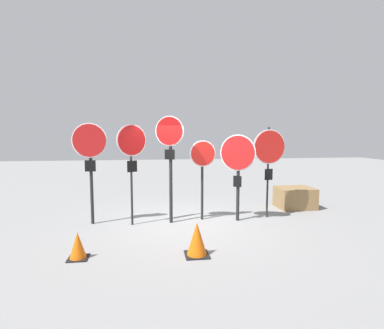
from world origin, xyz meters
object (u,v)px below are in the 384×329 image
object	(u,v)px
stop_sign_5	(269,151)
traffic_cone_0	(197,239)
stop_sign_4	(238,162)
traffic_cone_1	(78,246)
stop_sign_1	(132,149)
stop_sign_0	(90,152)
stop_sign_2	(170,149)
storage_crate	(295,198)
stop_sign_3	(203,163)

from	to	relation	value
stop_sign_5	traffic_cone_0	size ratio (longest dim) A/B	3.88
stop_sign_4	traffic_cone_1	bearing A→B (deg)	-119.38
stop_sign_1	stop_sign_0	bearing A→B (deg)	138.23
stop_sign_4	traffic_cone_0	xyz separation A→B (m)	(-1.39, -2.10, -1.26)
stop_sign_1	stop_sign_2	size ratio (longest dim) A/B	0.92
stop_sign_4	traffic_cone_1	world-z (taller)	stop_sign_4
stop_sign_0	storage_crate	bearing A→B (deg)	12.41
storage_crate	stop_sign_1	bearing A→B (deg)	-166.74
stop_sign_2	storage_crate	distance (m)	4.39
stop_sign_5	storage_crate	bearing A→B (deg)	30.52
stop_sign_2	stop_sign_4	xyz separation A→B (m)	(1.75, -0.06, -0.34)
stop_sign_0	traffic_cone_0	bearing A→B (deg)	-41.13
storage_crate	traffic_cone_1	bearing A→B (deg)	-151.67
traffic_cone_1	traffic_cone_0	bearing A→B (deg)	-3.63
stop_sign_3	storage_crate	world-z (taller)	stop_sign_3
stop_sign_1	storage_crate	xyz separation A→B (m)	(4.89, 1.15, -1.60)
stop_sign_2	storage_crate	bearing A→B (deg)	41.21
stop_sign_2	stop_sign_1	bearing A→B (deg)	-150.41
stop_sign_4	storage_crate	distance (m)	2.78
traffic_cone_0	stop_sign_1	bearing A→B (deg)	121.99
stop_sign_2	storage_crate	size ratio (longest dim) A/B	2.54
stop_sign_4	storage_crate	xyz separation A→B (m)	(2.19, 1.15, -1.26)
stop_sign_0	stop_sign_3	size ratio (longest dim) A/B	1.21
stop_sign_5	storage_crate	distance (m)	2.19
stop_sign_1	stop_sign_4	xyz separation A→B (m)	(2.70, 0.00, -0.35)
stop_sign_1	storage_crate	distance (m)	5.28
stop_sign_4	storage_crate	size ratio (longest dim) A/B	2.11
stop_sign_1	traffic_cone_1	bearing A→B (deg)	-144.25
stop_sign_1	stop_sign_3	bearing A→B (deg)	-22.67
stop_sign_1	stop_sign_3	world-z (taller)	stop_sign_1
stop_sign_1	traffic_cone_0	distance (m)	2.95
stop_sign_5	traffic_cone_1	xyz separation A→B (m)	(-4.51, -2.16, -1.58)
stop_sign_0	traffic_cone_1	xyz separation A→B (m)	(0.16, -2.17, -1.60)
stop_sign_1	stop_sign_5	bearing A→B (deg)	-26.94
stop_sign_3	stop_sign_5	bearing A→B (deg)	-4.21
stop_sign_3	storage_crate	xyz separation A→B (m)	(3.08, 0.92, -1.22)
stop_sign_0	storage_crate	world-z (taller)	stop_sign_0
stop_sign_1	stop_sign_4	world-z (taller)	stop_sign_1
stop_sign_4	storage_crate	world-z (taller)	stop_sign_4
stop_sign_0	traffic_cone_0	distance (m)	3.63
stop_sign_1	traffic_cone_0	xyz separation A→B (m)	(1.31, -2.10, -1.61)
stop_sign_2	stop_sign_5	xyz separation A→B (m)	(2.68, 0.13, -0.09)
traffic_cone_1	storage_crate	xyz separation A→B (m)	(5.77, 3.11, 0.07)
traffic_cone_0	traffic_cone_1	xyz separation A→B (m)	(-2.19, 0.14, -0.07)
stop_sign_0	traffic_cone_1	world-z (taller)	stop_sign_0
stop_sign_4	stop_sign_1	bearing A→B (deg)	-148.02
stop_sign_3	traffic_cone_0	world-z (taller)	stop_sign_3
stop_sign_0	stop_sign_3	bearing A→B (deg)	3.83
traffic_cone_0	stop_sign_3	bearing A→B (deg)	77.81
stop_sign_5	traffic_cone_0	distance (m)	3.59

